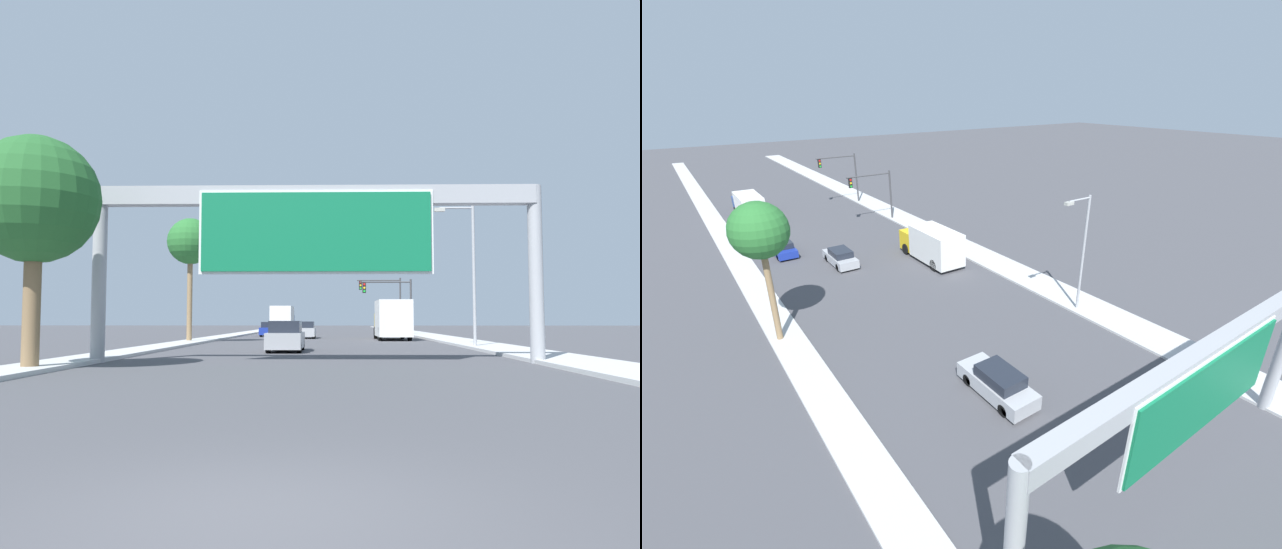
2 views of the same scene
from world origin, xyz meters
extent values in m
cube|color=#BABABA|center=(9.50, 60.00, 0.07)|extent=(3.00, 120.00, 0.15)
cube|color=#BABABA|center=(-9.00, 60.00, 0.07)|extent=(2.00, 120.00, 0.15)
cube|color=#9EA0A5|center=(0.00, 18.00, 6.29)|extent=(16.40, 0.60, 0.70)
cube|color=white|center=(0.00, 17.70, 4.86)|extent=(8.71, 0.08, 3.15)
cube|color=#0F6B42|center=(0.00, 17.65, 4.86)|extent=(8.51, 0.16, 2.95)
cube|color=navy|center=(-5.25, 53.11, 0.51)|extent=(1.70, 4.20, 0.67)
cube|color=#1E232D|center=(-5.25, 52.90, 1.10)|extent=(1.50, 2.19, 0.52)
cylinder|color=black|center=(-5.99, 54.41, 0.32)|extent=(0.22, 0.64, 0.64)
cylinder|color=black|center=(-4.51, 54.41, 0.32)|extent=(0.22, 0.64, 0.64)
cylinder|color=black|center=(-5.99, 51.81, 0.32)|extent=(0.22, 0.64, 0.64)
cylinder|color=black|center=(-4.51, 51.81, 0.32)|extent=(0.22, 0.64, 0.64)
cube|color=#A5A8AD|center=(-1.75, 26.27, 0.56)|extent=(1.72, 4.57, 0.78)
cube|color=#1E232D|center=(-1.75, 26.04, 1.24)|extent=(1.52, 2.38, 0.58)
cylinder|color=black|center=(-2.50, 27.68, 0.32)|extent=(0.22, 0.64, 0.64)
cylinder|color=black|center=(-1.00, 27.68, 0.32)|extent=(0.22, 0.64, 0.64)
cylinder|color=black|center=(-2.50, 24.85, 0.32)|extent=(0.22, 0.64, 0.64)
cylinder|color=black|center=(-1.00, 24.85, 0.32)|extent=(0.22, 0.64, 0.64)
cube|color=#A5A8AD|center=(-1.75, 47.70, 0.53)|extent=(1.71, 4.40, 0.70)
cube|color=#1E232D|center=(-1.75, 47.48, 1.15)|extent=(1.51, 2.29, 0.54)
cylinder|color=black|center=(-2.50, 49.06, 0.32)|extent=(0.22, 0.64, 0.64)
cylinder|color=black|center=(-1.00, 49.06, 0.32)|extent=(0.22, 0.64, 0.64)
cylinder|color=black|center=(-2.50, 46.33, 0.32)|extent=(0.22, 0.64, 0.64)
cylinder|color=black|center=(-1.00, 46.33, 0.32)|extent=(0.22, 0.64, 0.64)
cube|color=navy|center=(-5.25, 70.64, 1.20)|extent=(2.18, 2.28, 1.80)
cube|color=silver|center=(-5.25, 66.58, 1.70)|extent=(2.37, 5.85, 2.79)
cylinder|color=black|center=(-6.30, 70.52, 0.50)|extent=(0.28, 1.00, 1.00)
cylinder|color=black|center=(-4.20, 70.52, 0.50)|extent=(0.28, 1.00, 1.00)
cylinder|color=black|center=(-6.30, 65.11, 0.50)|extent=(0.28, 1.00, 1.00)
cylinder|color=black|center=(-4.20, 65.11, 0.50)|extent=(0.28, 1.00, 1.00)
cube|color=yellow|center=(5.25, 46.67, 1.19)|extent=(2.29, 2.07, 1.79)
cube|color=silver|center=(5.25, 42.97, 1.69)|extent=(2.49, 5.32, 2.77)
cylinder|color=black|center=(4.15, 46.57, 0.50)|extent=(0.28, 1.00, 1.00)
cylinder|color=black|center=(6.35, 46.57, 0.50)|extent=(0.28, 1.00, 1.00)
cylinder|color=black|center=(4.15, 41.64, 0.50)|extent=(0.28, 1.00, 1.00)
cylinder|color=black|center=(6.35, 41.64, 0.50)|extent=(0.28, 1.00, 1.00)
cylinder|color=#3D3D3F|center=(8.50, 58.00, 2.83)|extent=(0.20, 0.20, 5.67)
cylinder|color=#3D3D3F|center=(5.94, 58.00, 5.37)|extent=(5.13, 0.14, 0.14)
cube|color=black|center=(3.78, 58.00, 4.79)|extent=(0.35, 0.28, 1.05)
cylinder|color=red|center=(3.78, 57.84, 5.14)|extent=(0.22, 0.04, 0.22)
cylinder|color=yellow|center=(3.78, 57.84, 4.79)|extent=(0.22, 0.04, 0.22)
cylinder|color=green|center=(3.78, 57.84, 4.44)|extent=(0.22, 0.04, 0.22)
cylinder|color=#3D3D3F|center=(8.50, 68.00, 3.23)|extent=(0.20, 0.20, 6.45)
cylinder|color=#3D3D3F|center=(5.97, 68.00, 6.15)|extent=(5.07, 0.14, 0.14)
cube|color=black|center=(3.84, 68.00, 5.58)|extent=(0.35, 0.28, 1.05)
cylinder|color=red|center=(3.84, 67.84, 5.93)|extent=(0.22, 0.04, 0.22)
cylinder|color=yellow|center=(3.84, 67.84, 5.58)|extent=(0.22, 0.04, 0.22)
cylinder|color=green|center=(3.84, 67.84, 5.23)|extent=(0.22, 0.04, 0.22)
cylinder|color=#8C704C|center=(-9.36, 37.85, 3.53)|extent=(0.37, 0.37, 7.06)
sphere|color=#286B2D|center=(-9.36, 37.85, 7.06)|extent=(3.23, 3.23, 3.23)
cylinder|color=#9EA0A5|center=(8.60, 29.98, 4.05)|extent=(0.18, 0.18, 8.09)
cylinder|color=#9EA0A5|center=(7.65, 29.98, 7.94)|extent=(1.89, 0.12, 0.12)
cube|color=#B2B2A8|center=(6.71, 29.98, 7.84)|extent=(0.60, 0.28, 0.20)
camera|label=1|loc=(0.66, -5.29, 1.63)|focal=35.00mm
camera|label=2|loc=(-13.29, 13.06, 14.22)|focal=24.00mm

